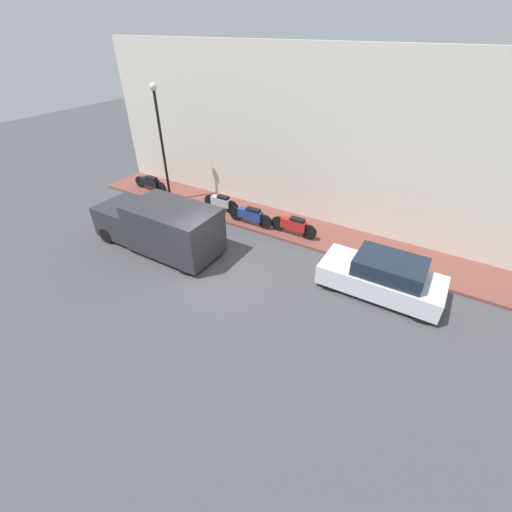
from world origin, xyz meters
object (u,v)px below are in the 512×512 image
(delivery_van, at_px, (159,225))
(motorcycle_blue, at_px, (250,215))
(scooter_silver, at_px, (221,202))
(motorcycle_red, at_px, (294,225))
(motorcycle_black, at_px, (150,182))
(streetlamp, at_px, (160,131))
(parked_car, at_px, (382,277))

(delivery_van, xyz_separation_m, motorcycle_blue, (3.28, -2.22, -0.43))
(scooter_silver, distance_m, motorcycle_red, 3.91)
(scooter_silver, relative_size, motorcycle_black, 0.89)
(delivery_van, height_order, motorcycle_red, delivery_van)
(motorcycle_blue, bearing_deg, motorcycle_red, -85.35)
(scooter_silver, relative_size, motorcycle_red, 0.93)
(motorcycle_red, relative_size, streetlamp, 0.39)
(motorcycle_red, xyz_separation_m, streetlamp, (-0.10, 6.85, 2.93))
(motorcycle_red, bearing_deg, parked_car, -113.35)
(parked_car, relative_size, streetlamp, 0.73)
(scooter_silver, xyz_separation_m, motorcycle_black, (0.04, 4.67, -0.01))
(motorcycle_blue, bearing_deg, parked_car, -104.64)
(motorcycle_black, relative_size, streetlamp, 0.40)
(motorcycle_red, distance_m, streetlamp, 7.45)
(parked_car, bearing_deg, motorcycle_black, 80.86)
(motorcycle_blue, xyz_separation_m, motorcycle_red, (0.17, -2.03, 0.00))
(motorcycle_red, bearing_deg, motorcycle_blue, 94.65)
(scooter_silver, height_order, motorcycle_red, motorcycle_red)
(delivery_van, height_order, streetlamp, streetlamp)
(motorcycle_black, bearing_deg, parked_car, -99.14)
(motorcycle_red, bearing_deg, delivery_van, 129.07)
(streetlamp, bearing_deg, motorcycle_black, 77.75)
(delivery_van, distance_m, motorcycle_red, 5.49)
(parked_car, height_order, scooter_silver, parked_car)
(parked_car, distance_m, motorcycle_blue, 6.32)
(streetlamp, bearing_deg, motorcycle_blue, -90.77)
(scooter_silver, relative_size, streetlamp, 0.36)
(scooter_silver, distance_m, motorcycle_blue, 1.91)
(scooter_silver, bearing_deg, delivery_van, 174.62)
(motorcycle_red, bearing_deg, streetlamp, 90.84)
(motorcycle_blue, bearing_deg, delivery_van, 146.00)
(delivery_van, height_order, motorcycle_black, delivery_van)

